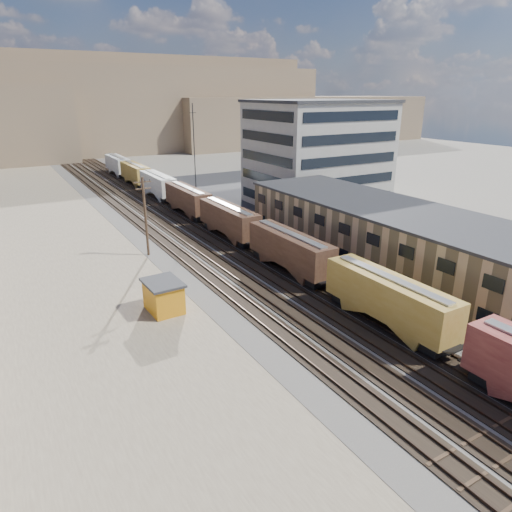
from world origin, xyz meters
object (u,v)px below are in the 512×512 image
maintenance_shed (164,296)px  utility_pole_north (145,215)px  parked_car_blue (375,216)px  freight_train (207,208)px

maintenance_shed → utility_pole_north: bearing=77.3°
maintenance_shed → parked_car_blue: (40.47, 13.77, -0.72)m
freight_train → parked_car_blue: 27.09m
maintenance_shed → parked_car_blue: 42.75m
freight_train → maintenance_shed: (-15.94, -25.11, -1.25)m
freight_train → parked_car_blue: freight_train is taller
maintenance_shed → parked_car_blue: bearing=18.8°
utility_pole_north → parked_car_blue: utility_pole_north is taller
freight_train → maintenance_shed: freight_train is taller
utility_pole_north → maintenance_shed: bearing=-102.7°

